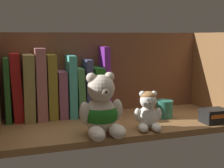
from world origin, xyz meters
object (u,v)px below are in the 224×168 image
at_px(book_10, 104,80).
at_px(pillar_candle, 165,109).
at_px(book_5, 61,94).
at_px(teddy_bear_smaller, 148,111).
at_px(book_3, 40,83).
at_px(book_9, 96,90).
at_px(book_0, 8,89).
at_px(book_2, 29,87).
at_px(small_product_box, 214,116).
at_px(book_4, 51,86).
at_px(book_1, 17,87).
at_px(book_7, 79,91).
at_px(book_6, 71,86).
at_px(book_8, 87,87).
at_px(teddy_bear_larger, 101,111).

xyz_separation_m(book_10, pillar_candle, (0.18, -0.13, -0.09)).
distance_m(book_5, pillar_candle, 0.37).
xyz_separation_m(teddy_bear_smaller, pillar_candle, (0.11, 0.10, -0.03)).
relative_size(book_3, pillar_candle, 4.01).
bearing_deg(book_9, book_0, 180.00).
distance_m(book_2, small_product_box, 0.63).
height_order(book_2, book_4, book_2).
bearing_deg(book_1, pillar_candle, -15.00).
bearing_deg(book_7, book_5, 180.00).
xyz_separation_m(book_5, teddy_bear_smaller, (0.23, -0.23, -0.03)).
bearing_deg(book_7, book_9, 0.00).
xyz_separation_m(book_4, book_6, (0.07, 0.00, -0.00)).
relative_size(book_1, book_8, 1.13).
relative_size(book_1, book_4, 1.03).
distance_m(pillar_candle, small_product_box, 0.17).
xyz_separation_m(book_3, teddy_bear_smaller, (0.30, -0.23, -0.07)).
distance_m(book_5, book_9, 0.13).
distance_m(book_0, small_product_box, 0.70).
relative_size(book_4, book_5, 1.35).
relative_size(book_6, small_product_box, 2.63).
bearing_deg(teddy_bear_larger, small_product_box, -0.02).
height_order(book_3, book_8, book_3).
xyz_separation_m(book_5, book_9, (0.13, 0.00, 0.00)).
xyz_separation_m(book_2, book_10, (0.27, 0.00, 0.01)).
height_order(book_9, teddy_bear_smaller, book_9).
bearing_deg(book_9, book_7, 180.00).
relative_size(book_9, book_10, 0.71).
height_order(book_6, teddy_bear_larger, book_6).
xyz_separation_m(book_1, book_9, (0.28, 0.00, -0.03)).
bearing_deg(teddy_bear_smaller, book_0, 150.31).
distance_m(book_9, small_product_box, 0.42).
bearing_deg(small_product_box, book_1, 158.84).
bearing_deg(book_7, book_2, 180.00).
height_order(book_1, book_3, book_3).
distance_m(book_9, book_10, 0.05).
bearing_deg(teddy_bear_smaller, small_product_box, -1.38).
relative_size(book_5, teddy_bear_smaller, 1.38).
bearing_deg(book_4, teddy_bear_larger, -64.60).
relative_size(book_3, book_10, 0.99).
bearing_deg(book_1, small_product_box, -21.16).
bearing_deg(book_7, book_1, 180.00).
distance_m(book_9, pillar_candle, 0.26).
height_order(book_4, pillar_candle, book_4).
bearing_deg(book_6, book_7, 0.00).
height_order(book_6, book_9, book_6).
xyz_separation_m(book_10, teddy_bear_smaller, (0.07, -0.23, -0.07)).
bearing_deg(book_2, small_product_box, -22.44).
bearing_deg(book_6, small_product_box, -28.84).
bearing_deg(book_5, book_2, 180.00).
bearing_deg(book_10, book_7, 180.00).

